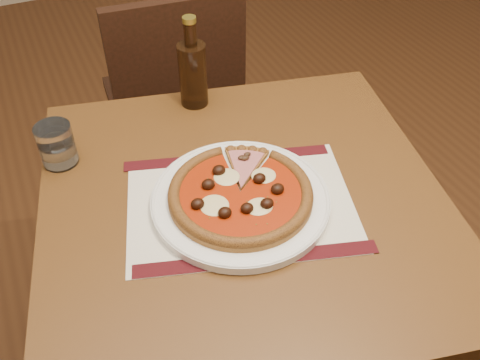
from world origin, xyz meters
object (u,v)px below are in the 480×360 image
object	(u,v)px
plate	(240,200)
chair_far	(175,95)
table	(244,231)
pizza	(240,193)
water_glass	(57,145)
bottle	(193,71)

from	to	relation	value
plate	chair_far	bearing A→B (deg)	81.68
table	pizza	xyz separation A→B (m)	(-0.01, -0.02, 0.13)
table	water_glass	distance (m)	0.43
plate	bottle	size ratio (longest dim) A/B	1.57
water_glass	table	bearing A→B (deg)	-40.03
table	chair_far	xyz separation A→B (m)	(0.10, 0.77, -0.15)
chair_far	water_glass	bearing A→B (deg)	55.60
chair_far	pizza	xyz separation A→B (m)	(-0.11, -0.78, 0.28)
table	bottle	world-z (taller)	bottle
bottle	pizza	bearing A→B (deg)	-96.72
chair_far	bottle	xyz separation A→B (m)	(-0.07, -0.42, 0.34)
water_glass	pizza	bearing A→B (deg)	-43.02
chair_far	bottle	size ratio (longest dim) A/B	3.92
plate	bottle	xyz separation A→B (m)	(0.04, 0.36, 0.08)
table	chair_far	bearing A→B (deg)	82.60
pizza	water_glass	world-z (taller)	water_glass
pizza	water_glass	xyz separation A→B (m)	(-0.30, 0.28, 0.01)
bottle	table	bearing A→B (deg)	-94.59
chair_far	water_glass	size ratio (longest dim) A/B	9.52
chair_far	bottle	bearing A→B (deg)	84.94
plate	bottle	world-z (taller)	bottle
chair_far	bottle	distance (m)	0.54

